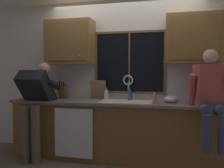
{
  "coord_description": "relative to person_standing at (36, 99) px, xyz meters",
  "views": [
    {
      "loc": [
        0.73,
        -3.86,
        1.41
      ],
      "look_at": [
        -0.14,
        -0.3,
        1.18
      ],
      "focal_mm": 38.0,
      "sensor_mm": 36.0,
      "label": 1
    }
  ],
  "objects": [
    {
      "name": "window_frame_top",
      "position": [
        1.36,
        0.58,
        1.07
      ],
      "size": [
        1.17,
        0.02,
        0.04
      ],
      "primitive_type": "cube",
      "color": "brown"
    },
    {
      "name": "window_mullion_center",
      "position": [
        1.36,
        0.58,
        0.58
      ],
      "size": [
        0.02,
        0.02,
        0.95
      ],
      "primitive_type": "cube",
      "color": "brown"
    },
    {
      "name": "mixing_bowl",
      "position": [
        2.03,
        0.34,
        0.02
      ],
      "size": [
        0.22,
        0.22,
        0.11
      ],
      "primitive_type": "ellipsoid",
      "color": "#B7B7BC",
      "rests_on": "countertop"
    },
    {
      "name": "window_frame_left",
      "position": [
        0.8,
        0.58,
        0.58
      ],
      "size": [
        0.04,
        0.02,
        0.95
      ],
      "primitive_type": "cube",
      "color": "brown"
    },
    {
      "name": "person_standing",
      "position": [
        0.0,
        0.0,
        0.0
      ],
      "size": [
        0.53,
        0.71,
        1.52
      ],
      "color": "#595147",
      "rests_on": "floor"
    },
    {
      "name": "person_sitting_on_counter",
      "position": [
        2.53,
        0.02,
        0.16
      ],
      "size": [
        0.54,
        0.66,
        1.26
      ],
      "color": "#384260",
      "rests_on": "countertop"
    },
    {
      "name": "dishwasher_front",
      "position": [
        0.62,
        -0.01,
        -0.49
      ],
      "size": [
        0.6,
        0.02,
        0.74
      ],
      "primitive_type": "cube",
      "color": "white"
    },
    {
      "name": "window_frame_bottom",
      "position": [
        1.36,
        0.58,
        0.08
      ],
      "size": [
        1.17,
        0.02,
        0.04
      ],
      "primitive_type": "cube",
      "color": "brown"
    },
    {
      "name": "bottle_tall_clear",
      "position": [
        1.0,
        0.46,
        0.05
      ],
      "size": [
        0.07,
        0.07,
        0.2
      ],
      "color": "silver",
      "rests_on": "countertop"
    },
    {
      "name": "faucet",
      "position": [
        1.37,
        0.48,
        0.23
      ],
      "size": [
        0.18,
        0.09,
        0.4
      ],
      "color": "silver",
      "rests_on": "countertop"
    },
    {
      "name": "upper_cabinet_left",
      "position": [
        0.39,
        0.43,
        0.91
      ],
      "size": [
        0.79,
        0.36,
        0.72
      ],
      "color": "olive"
    },
    {
      "name": "window_glass",
      "position": [
        1.36,
        0.59,
        0.58
      ],
      "size": [
        1.1,
        0.02,
        0.95
      ],
      "primitive_type": "cube",
      "color": "black"
    },
    {
      "name": "knife_block",
      "position": [
        0.27,
        0.4,
        0.08
      ],
      "size": [
        0.12,
        0.18,
        0.32
      ],
      "color": "brown",
      "rests_on": "countertop"
    },
    {
      "name": "window_frame_right",
      "position": [
        1.93,
        0.58,
        0.58
      ],
      "size": [
        0.03,
        0.02,
        0.95
      ],
      "primitive_type": "cube",
      "color": "brown"
    },
    {
      "name": "countertop",
      "position": [
        1.28,
        0.29,
        -0.05
      ],
      "size": [
        3.49,
        0.62,
        0.04
      ],
      "primitive_type": "cube",
      "color": "slate",
      "rests_on": "lower_cabinet_run"
    },
    {
      "name": "back_wall",
      "position": [
        1.28,
        0.66,
        0.33
      ],
      "size": [
        5.83,
        0.12,
        2.55
      ],
      "primitive_type": "cube",
      "color": "silver",
      "rests_on": "floor"
    },
    {
      "name": "sink",
      "position": [
        1.36,
        0.3,
        -0.13
      ],
      "size": [
        0.8,
        0.46,
        0.21
      ],
      "color": "white",
      "rests_on": "lower_cabinet_run"
    },
    {
      "name": "bottle_green_glass",
      "position": [
        1.39,
        0.47,
        0.06
      ],
      "size": [
        0.06,
        0.06,
        0.22
      ],
      "color": "#334C8C",
      "rests_on": "countertop"
    },
    {
      "name": "cutting_board",
      "position": [
        0.86,
        0.51,
        0.13
      ],
      "size": [
        0.25,
        0.09,
        0.31
      ],
      "primitive_type": "cube",
      "rotation": [
        0.21,
        0.0,
        0.0
      ],
      "color": "#997047",
      "rests_on": "countertop"
    },
    {
      "name": "soap_dispenser",
      "position": [
        1.8,
        0.19,
        0.04
      ],
      "size": [
        0.06,
        0.07,
        0.17
      ],
      "color": "pink",
      "rests_on": "countertop"
    },
    {
      "name": "lower_cabinet_run",
      "position": [
        1.28,
        0.31,
        -0.51
      ],
      "size": [
        3.43,
        0.58,
        0.88
      ],
      "primitive_type": "cube",
      "color": "brown",
      "rests_on": "floor"
    },
    {
      "name": "upper_cabinet_right",
      "position": [
        2.34,
        0.43,
        0.91
      ],
      "size": [
        0.79,
        0.36,
        0.72
      ],
      "color": "olive"
    }
  ]
}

